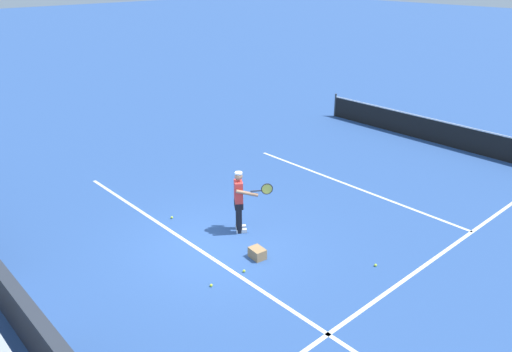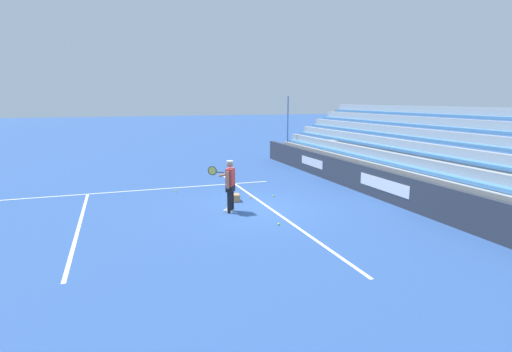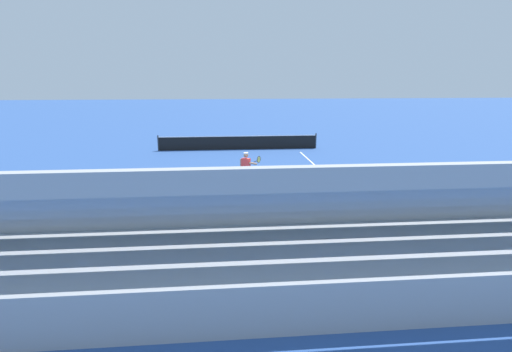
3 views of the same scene
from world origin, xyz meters
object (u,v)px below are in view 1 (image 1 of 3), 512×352
at_px(tennis_ball_stray_back, 376,265).
at_px(tennis_ball_midcourt, 244,271).
at_px(tennis_player, 240,201).
at_px(ball_box_cardboard, 257,253).
at_px(tennis_ball_on_baseline, 211,285).
at_px(tennis_net, 444,133).
at_px(tennis_ball_by_box, 172,217).

distance_m(tennis_ball_stray_back, tennis_ball_midcourt, 3.15).
distance_m(tennis_player, ball_box_cardboard, 1.62).
bearing_deg(tennis_ball_midcourt, tennis_ball_stray_back, 52.11).
bearing_deg(tennis_ball_on_baseline, tennis_player, 124.95).
relative_size(tennis_player, tennis_ball_on_baseline, 25.98).
height_order(tennis_ball_on_baseline, tennis_ball_midcourt, same).
xyz_separation_m(tennis_ball_stray_back, tennis_net, (-3.33, 9.23, 0.46)).
relative_size(tennis_ball_stray_back, tennis_ball_on_baseline, 1.00).
height_order(tennis_player, tennis_ball_midcourt, tennis_player).
bearing_deg(tennis_ball_midcourt, tennis_ball_by_box, 175.95).
height_order(tennis_ball_midcourt, tennis_net, tennis_net).
height_order(tennis_player, tennis_ball_by_box, tennis_player).
height_order(tennis_ball_stray_back, tennis_ball_midcourt, same).
bearing_deg(tennis_ball_stray_back, tennis_net, 109.85).
relative_size(tennis_ball_stray_back, tennis_ball_midcourt, 1.00).
distance_m(tennis_ball_on_baseline, tennis_ball_by_box, 3.53).
bearing_deg(ball_box_cardboard, tennis_ball_on_baseline, -83.44).
relative_size(tennis_ball_stray_back, tennis_ball_by_box, 1.00).
bearing_deg(tennis_net, tennis_ball_by_box, -99.92).
height_order(ball_box_cardboard, tennis_ball_midcourt, ball_box_cardboard).
relative_size(ball_box_cardboard, tennis_ball_on_baseline, 6.06).
xyz_separation_m(tennis_player, tennis_ball_on_baseline, (1.50, -2.14, -0.86)).
height_order(tennis_ball_stray_back, tennis_ball_on_baseline, same).
relative_size(tennis_player, tennis_ball_midcourt, 25.98).
bearing_deg(tennis_net, tennis_ball_on_baseline, -84.02).
xyz_separation_m(ball_box_cardboard, tennis_ball_midcourt, (0.25, -0.65, -0.10)).
xyz_separation_m(tennis_ball_midcourt, tennis_ball_by_box, (-3.40, 0.24, 0.00)).
distance_m(tennis_ball_stray_back, tennis_ball_by_box, 5.79).
height_order(tennis_player, tennis_net, tennis_player).
height_order(tennis_ball_stray_back, tennis_net, tennis_net).
relative_size(tennis_player, tennis_net, 0.15).
bearing_deg(tennis_ball_by_box, tennis_net, 80.08).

